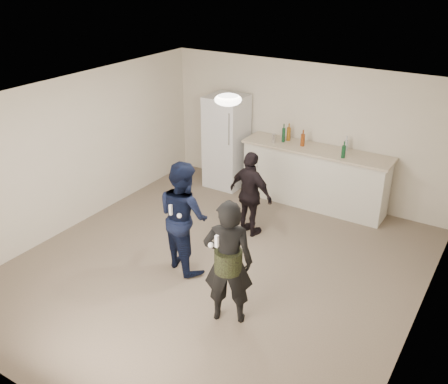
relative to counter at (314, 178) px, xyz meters
The scene contains 21 objects.
floor 2.75m from the counter, 97.89° to the right, with size 6.00×6.00×0.00m, color #6B5B4C.
ceiling 3.34m from the counter, 97.89° to the right, with size 6.00×6.00×0.00m, color silver.
wall_back 0.88m from the counter, 138.26° to the left, with size 6.00×6.00×0.00m, color beige.
wall_front 5.73m from the counter, 93.73° to the right, with size 6.00×6.00×0.00m, color beige.
wall_left 4.17m from the counter, 139.44° to the right, with size 6.00×6.00×0.00m, color beige.
wall_right 3.65m from the counter, 48.28° to the right, with size 6.00×6.00×0.00m, color beige.
counter is the anchor object (origin of this frame).
counter_top 0.55m from the counter, ahead, with size 2.68×0.64×0.04m, color beige.
fridge 1.85m from the counter, behind, with size 0.70×0.70×1.80m, color silver.
fridge_handle 1.77m from the counter, 164.00° to the right, with size 0.02×0.02×0.60m, color silver.
ceiling_dome 3.08m from the counter, 98.87° to the right, with size 0.36×0.36×0.16m, color white.
shaker 1.02m from the counter, behind, with size 0.08×0.08×0.17m, color silver.
man 2.99m from the counter, 105.49° to the right, with size 0.80×0.62×1.65m, color #0E193C.
woman 3.57m from the counter, 84.22° to the right, with size 0.60×0.40×1.66m, color black.
camo_shorts 3.57m from the counter, 84.22° to the right, with size 0.34×0.34×0.28m, color #283417.
spectator 1.61m from the counter, 106.39° to the right, with size 0.83×0.35×1.42m, color black.
remote_man 3.29m from the counter, 104.18° to the right, with size 0.04×0.04×0.15m, color white.
nunchuk_man 3.22m from the counter, 102.22° to the right, with size 0.07×0.07×0.07m, color white.
remote_woman 3.87m from the counter, 84.60° to the right, with size 0.04×0.04×0.15m, color white.
nunchuk_woman 3.82m from the counter, 86.08° to the right, with size 0.07×0.07×0.07m, color white.
bottle_cluster 0.69m from the counter, 168.24° to the left, with size 1.26×0.41×0.26m.
Camera 1 is at (3.36, -5.16, 4.16)m, focal length 40.00 mm.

